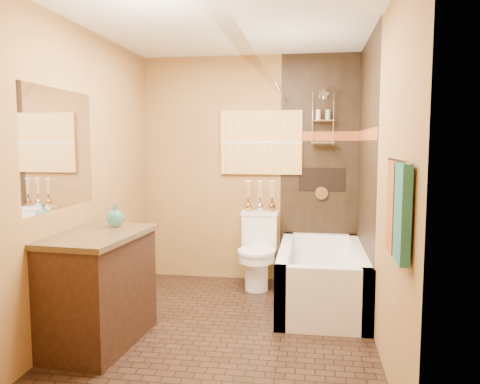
% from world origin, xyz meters
% --- Properties ---
extents(floor, '(3.00, 3.00, 0.00)m').
position_xyz_m(floor, '(0.00, 0.00, 0.00)').
color(floor, black).
rests_on(floor, ground).
extents(wall_left, '(0.02, 3.00, 2.50)m').
position_xyz_m(wall_left, '(-1.20, 0.00, 1.25)').
color(wall_left, '#A07C3E').
rests_on(wall_left, floor).
extents(wall_right, '(0.02, 3.00, 2.50)m').
position_xyz_m(wall_right, '(1.20, 0.00, 1.25)').
color(wall_right, '#A07C3E').
rests_on(wall_right, floor).
extents(wall_back, '(2.40, 0.02, 2.50)m').
position_xyz_m(wall_back, '(0.00, 1.50, 1.25)').
color(wall_back, '#A07C3E').
rests_on(wall_back, floor).
extents(wall_front, '(2.40, 0.02, 2.50)m').
position_xyz_m(wall_front, '(0.00, -1.50, 1.25)').
color(wall_front, '#A07C3E').
rests_on(wall_front, floor).
extents(ceiling, '(3.00, 3.00, 0.00)m').
position_xyz_m(ceiling, '(0.00, 0.00, 2.50)').
color(ceiling, silver).
rests_on(ceiling, wall_back).
extents(alcove_tile_back, '(0.85, 0.01, 2.50)m').
position_xyz_m(alcove_tile_back, '(0.78, 1.49, 1.25)').
color(alcove_tile_back, black).
rests_on(alcove_tile_back, wall_back).
extents(alcove_tile_right, '(0.01, 1.50, 2.50)m').
position_xyz_m(alcove_tile_right, '(1.19, 0.75, 1.25)').
color(alcove_tile_right, black).
rests_on(alcove_tile_right, wall_right).
extents(mosaic_band_back, '(0.85, 0.01, 0.10)m').
position_xyz_m(mosaic_band_back, '(0.78, 1.48, 1.62)').
color(mosaic_band_back, maroon).
rests_on(mosaic_band_back, alcove_tile_back).
extents(mosaic_band_right, '(0.01, 1.50, 0.10)m').
position_xyz_m(mosaic_band_right, '(1.18, 0.75, 1.62)').
color(mosaic_band_right, maroon).
rests_on(mosaic_band_right, alcove_tile_right).
extents(alcove_niche, '(0.50, 0.01, 0.25)m').
position_xyz_m(alcove_niche, '(0.80, 1.48, 1.15)').
color(alcove_niche, black).
rests_on(alcove_niche, alcove_tile_back).
extents(shower_fixtures, '(0.24, 0.33, 1.16)m').
position_xyz_m(shower_fixtures, '(0.80, 1.38, 1.67)').
color(shower_fixtures, silver).
rests_on(shower_fixtures, floor).
extents(curtain_rod, '(0.03, 1.55, 0.03)m').
position_xyz_m(curtain_rod, '(0.40, 0.75, 2.02)').
color(curtain_rod, silver).
rests_on(curtain_rod, wall_back).
extents(towel_bar, '(0.02, 0.55, 0.02)m').
position_xyz_m(towel_bar, '(1.15, -1.05, 1.45)').
color(towel_bar, silver).
rests_on(towel_bar, wall_right).
extents(towel_teal, '(0.05, 0.22, 0.52)m').
position_xyz_m(towel_teal, '(1.16, -1.18, 1.18)').
color(towel_teal, '#1B5B56').
rests_on(towel_teal, towel_bar).
extents(towel_rust, '(0.05, 0.22, 0.52)m').
position_xyz_m(towel_rust, '(1.16, -0.92, 1.18)').
color(towel_rust, brown).
rests_on(towel_rust, towel_bar).
extents(sunset_painting, '(0.90, 0.04, 0.70)m').
position_xyz_m(sunset_painting, '(0.13, 1.48, 1.55)').
color(sunset_painting, gold).
rests_on(sunset_painting, wall_back).
extents(vanity_mirror, '(0.01, 1.00, 0.90)m').
position_xyz_m(vanity_mirror, '(-1.19, -0.40, 1.50)').
color(vanity_mirror, white).
rests_on(vanity_mirror, wall_left).
extents(bathtub, '(0.80, 1.50, 0.55)m').
position_xyz_m(bathtub, '(0.80, 0.75, 0.22)').
color(bathtub, white).
rests_on(bathtub, floor).
extents(toilet, '(0.41, 0.60, 0.80)m').
position_xyz_m(toilet, '(0.13, 1.21, 0.40)').
color(toilet, white).
rests_on(toilet, floor).
extents(vanity, '(0.67, 1.02, 0.87)m').
position_xyz_m(vanity, '(-0.92, -0.40, 0.44)').
color(vanity, black).
rests_on(vanity, floor).
extents(teal_bottle, '(0.15, 0.15, 0.22)m').
position_xyz_m(teal_bottle, '(-0.87, -0.14, 0.96)').
color(teal_bottle, '#297D71').
rests_on(teal_bottle, vanity).
extents(bud_vases, '(0.33, 0.07, 0.33)m').
position_xyz_m(bud_vases, '(0.13, 1.39, 0.97)').
color(bud_vases, '#C48A3D').
rests_on(bud_vases, toilet).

